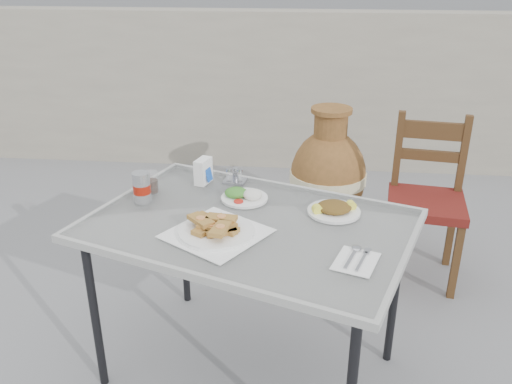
# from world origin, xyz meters

# --- Properties ---
(ground) EXTENTS (80.00, 80.00, 0.00)m
(ground) POSITION_xyz_m (0.00, 0.00, 0.00)
(ground) COLOR slate
(ground) RESTS_ON ground
(cafe_table) EXTENTS (1.35, 1.12, 0.70)m
(cafe_table) POSITION_xyz_m (0.14, 0.06, 0.65)
(cafe_table) COLOR black
(cafe_table) RESTS_ON ground
(pide_plate) EXTENTS (0.42, 0.42, 0.06)m
(pide_plate) POSITION_xyz_m (0.04, -0.05, 0.73)
(pide_plate) COLOR white
(pide_plate) RESTS_ON cafe_table
(salad_rice_plate) EXTENTS (0.19, 0.19, 0.05)m
(salad_rice_plate) POSITION_xyz_m (0.10, 0.24, 0.72)
(salad_rice_plate) COLOR white
(salad_rice_plate) RESTS_ON cafe_table
(salad_chopped_plate) EXTENTS (0.20, 0.20, 0.04)m
(salad_chopped_plate) POSITION_xyz_m (0.45, 0.16, 0.72)
(salad_chopped_plate) COLOR white
(salad_chopped_plate) RESTS_ON cafe_table
(soda_can) EXTENTS (0.07, 0.07, 0.12)m
(soda_can) POSITION_xyz_m (-0.29, 0.18, 0.76)
(soda_can) COLOR silver
(soda_can) RESTS_ON cafe_table
(cola_glass) EXTENTS (0.06, 0.06, 0.09)m
(cola_glass) POSITION_xyz_m (-0.28, 0.28, 0.74)
(cola_glass) COLOR white
(cola_glass) RESTS_ON cafe_table
(napkin_holder) EXTENTS (0.07, 0.10, 0.11)m
(napkin_holder) POSITION_xyz_m (-0.09, 0.39, 0.76)
(napkin_holder) COLOR white
(napkin_holder) RESTS_ON cafe_table
(condiment_caddy) EXTENTS (0.11, 0.09, 0.07)m
(condiment_caddy) POSITION_xyz_m (0.04, 0.41, 0.72)
(condiment_caddy) COLOR #AEAEB5
(condiment_caddy) RESTS_ON cafe_table
(cutlery_napkin) EXTENTS (0.17, 0.19, 0.01)m
(cutlery_napkin) POSITION_xyz_m (0.51, -0.18, 0.71)
(cutlery_napkin) COLOR white
(cutlery_napkin) RESTS_ON cafe_table
(chair) EXTENTS (0.43, 0.43, 0.86)m
(chair) POSITION_xyz_m (0.96, 0.91, 0.44)
(chair) COLOR #39200F
(chair) RESTS_ON ground
(terracotta_urn) EXTENTS (0.46, 0.46, 0.79)m
(terracotta_urn) POSITION_xyz_m (0.47, 1.32, 0.37)
(terracotta_urn) COLOR brown
(terracotta_urn) RESTS_ON ground
(back_wall) EXTENTS (6.00, 0.25, 1.20)m
(back_wall) POSITION_xyz_m (0.00, 2.50, 0.60)
(back_wall) COLOR #9E9683
(back_wall) RESTS_ON ground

